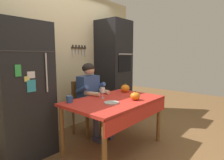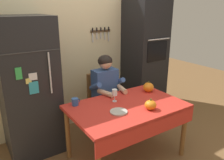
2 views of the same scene
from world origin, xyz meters
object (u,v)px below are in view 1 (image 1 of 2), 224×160
(refrigerator, at_px, (21,91))
(pumpkin_large, at_px, (135,96))
(wine_glass, at_px, (103,91))
(wall_oven, at_px, (114,70))
(pumpkin_medium, at_px, (125,88))
(dining_table, at_px, (116,105))
(serving_tray, at_px, (111,103))
(coffee_mug, at_px, (70,99))
(chair_behind_person, at_px, (84,104))
(seated_person, at_px, (91,93))

(refrigerator, relative_size, pumpkin_large, 12.87)
(wine_glass, bearing_deg, pumpkin_large, -62.27)
(wall_oven, height_order, wine_glass, wall_oven)
(wall_oven, distance_m, pumpkin_medium, 0.91)
(refrigerator, height_order, pumpkin_large, refrigerator)
(dining_table, bearing_deg, serving_tray, -156.43)
(wine_glass, bearing_deg, dining_table, -72.08)
(refrigerator, xyz_separation_m, coffee_mug, (0.42, -0.52, -0.11))
(pumpkin_large, bearing_deg, serving_tray, 158.67)
(wall_oven, bearing_deg, pumpkin_medium, -126.61)
(chair_behind_person, bearing_deg, serving_tray, -107.76)
(pumpkin_medium, height_order, serving_tray, pumpkin_medium)
(seated_person, height_order, wine_glass, seated_person)
(seated_person, bearing_deg, refrigerator, 164.86)
(dining_table, bearing_deg, pumpkin_medium, 22.76)
(refrigerator, bearing_deg, chair_behind_person, -5.01)
(coffee_mug, relative_size, serving_tray, 0.53)
(chair_behind_person, bearing_deg, wall_oven, 7.66)
(coffee_mug, bearing_deg, wall_oven, 19.34)
(seated_person, xyz_separation_m, serving_tray, (-0.28, -0.69, 0.01))
(seated_person, relative_size, pumpkin_medium, 8.02)
(wall_oven, bearing_deg, serving_tray, -141.05)
(chair_behind_person, distance_m, pumpkin_medium, 0.78)
(pumpkin_medium, bearing_deg, seated_person, 139.49)
(wall_oven, distance_m, pumpkin_large, 1.48)
(refrigerator, bearing_deg, serving_tray, -52.25)
(wine_glass, xyz_separation_m, serving_tray, (-0.13, -0.29, -0.11))
(refrigerator, distance_m, coffee_mug, 0.67)
(serving_tray, bearing_deg, refrigerator, 127.75)
(wall_oven, xyz_separation_m, wine_glass, (-1.11, -0.72, -0.19))
(pumpkin_medium, bearing_deg, pumpkin_large, -129.52)
(seated_person, xyz_separation_m, wine_glass, (-0.15, -0.41, 0.12))
(refrigerator, xyz_separation_m, pumpkin_medium, (1.48, -0.66, -0.09))
(wine_glass, bearing_deg, refrigerator, 142.30)
(coffee_mug, bearing_deg, dining_table, -34.44)
(wall_oven, bearing_deg, wine_glass, -146.98)
(pumpkin_large, xyz_separation_m, pumpkin_medium, (0.37, 0.45, 0.01))
(chair_behind_person, bearing_deg, coffee_mug, -145.39)
(wall_oven, xyz_separation_m, seated_person, (-0.97, -0.32, -0.31))
(wine_glass, height_order, pumpkin_medium, wine_glass)
(wine_glass, xyz_separation_m, pumpkin_medium, (0.59, 0.02, -0.05))
(dining_table, bearing_deg, seated_person, 82.20)
(coffee_mug, bearing_deg, chair_behind_person, 34.61)
(wall_oven, height_order, dining_table, wall_oven)
(pumpkin_medium, bearing_deg, dining_table, -157.24)
(seated_person, bearing_deg, pumpkin_medium, -40.51)
(chair_behind_person, height_order, wine_glass, chair_behind_person)
(pumpkin_large, xyz_separation_m, serving_tray, (-0.36, 0.14, -0.05))
(dining_table, height_order, serving_tray, serving_tray)
(chair_behind_person, bearing_deg, seated_person, -90.00)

